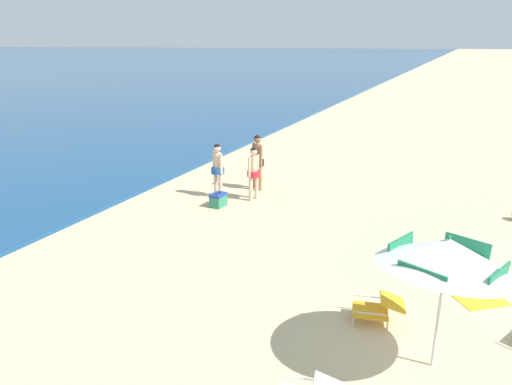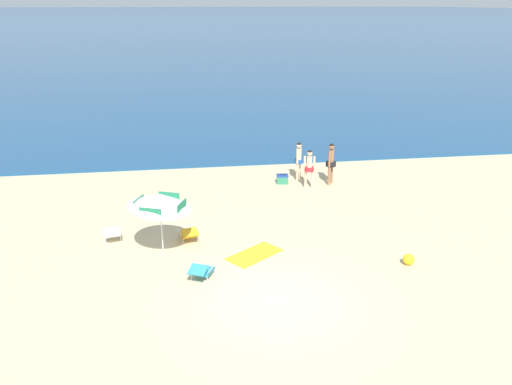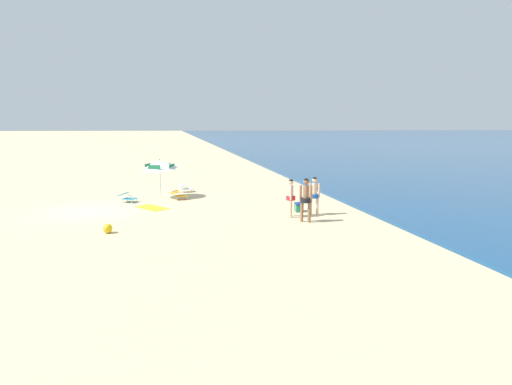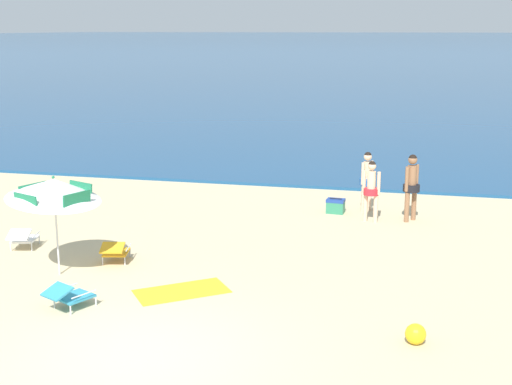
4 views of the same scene
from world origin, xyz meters
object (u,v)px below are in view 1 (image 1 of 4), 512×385
person_standing_beside (218,167)px  cooler_box (218,200)px  beach_umbrella_striped_main (447,254)px  person_standing_near_shore (254,170)px  person_wading_in (257,158)px  beach_towel (461,285)px  lounge_chair_under_umbrella (378,308)px

person_standing_beside → cooler_box: 1.21m
beach_umbrella_striped_main → person_standing_near_shore: size_ratio=1.48×
person_standing_near_shore → person_standing_beside: bearing=99.9°
beach_umbrella_striped_main → person_standing_beside: (5.88, 6.78, -0.86)m
person_wading_in → beach_towel: size_ratio=1.01×
lounge_chair_under_umbrella → cooler_box: size_ratio=1.83×
beach_umbrella_striped_main → beach_towel: 3.39m
person_standing_beside → person_wading_in: (1.23, -0.80, 0.07)m
cooler_box → person_standing_beside: bearing=28.3°
person_standing_near_shore → person_wading_in: size_ratio=0.91×
beach_towel → cooler_box: bearing=71.6°
lounge_chair_under_umbrella → person_wading_in: size_ratio=0.53×
person_standing_near_shore → cooler_box: (-1.01, 0.69, -0.75)m
beach_umbrella_striped_main → cooler_box: 8.28m
person_standing_near_shore → cooler_box: bearing=145.6°
beach_umbrella_striped_main → person_wading_in: beach_umbrella_striped_main is taller
person_standing_beside → beach_towel: person_standing_beside is taller
beach_umbrella_striped_main → beach_towel: beach_umbrella_striped_main is taller
person_wading_in → cooler_box: 2.24m
person_standing_near_shore → beach_towel: size_ratio=0.92×
person_standing_beside → person_standing_near_shore: bearing=-80.1°
person_standing_beside → beach_towel: size_ratio=0.94×
cooler_box → beach_towel: (-2.23, -6.70, -0.20)m
person_standing_near_shore → cooler_box: size_ratio=3.17×
person_standing_beside → beach_towel: 7.82m
person_wading_in → beach_towel: 7.71m
person_standing_near_shore → beach_towel: bearing=-118.4°
cooler_box → beach_umbrella_striped_main: bearing=-128.6°
person_standing_near_shore → person_standing_beside: person_standing_beside is taller
cooler_box → beach_towel: bearing=-108.4°
person_standing_beside → cooler_box: person_standing_beside is taller
lounge_chair_under_umbrella → person_wading_in: person_wading_in is taller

